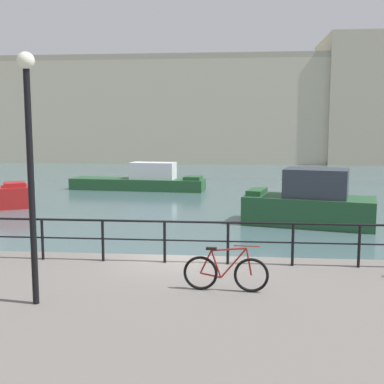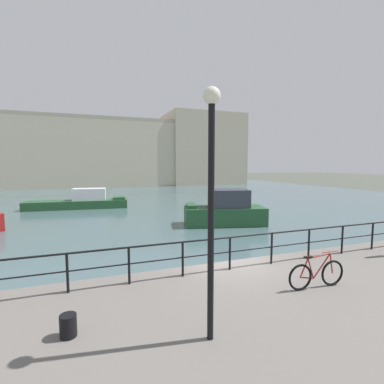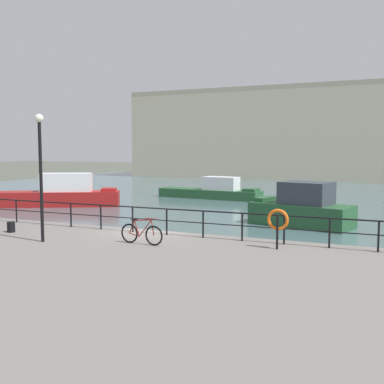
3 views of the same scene
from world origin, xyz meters
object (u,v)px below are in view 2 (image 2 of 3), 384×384
harbor_building (139,153)px  moored_red_daysailer (81,202)px  moored_small_launch (225,211)px  parked_bicycle (317,274)px  quay_lamp_post (211,183)px  mooring_bollard (68,326)px

harbor_building → moored_red_daysailer: harbor_building is taller
moored_small_launch → parked_bicycle: moored_small_launch is taller
moored_small_launch → quay_lamp_post: size_ratio=1.31×
moored_red_daysailer → quay_lamp_post: size_ratio=2.08×
moored_small_launch → parked_bicycle: 12.96m
harbor_building → mooring_bollard: size_ratio=132.93×
moored_red_daysailer → mooring_bollard: (0.29, -24.33, 0.56)m
harbor_building → parked_bicycle: harbor_building is taller
moored_red_daysailer → quay_lamp_post: quay_lamp_post is taller
harbor_building → moored_red_daysailer: (-11.16, -31.69, -6.16)m
parked_bicycle → quay_lamp_post: (-3.61, -1.06, 2.62)m
parked_bicycle → harbor_building: bearing=88.4°
quay_lamp_post → moored_red_daysailer: bearing=96.4°
harbor_building → moored_small_launch: bearing=-91.5°
moored_red_daysailer → parked_bicycle: (6.47, -24.29, 0.72)m
parked_bicycle → quay_lamp_post: size_ratio=0.38×
harbor_building → mooring_bollard: harbor_building is taller
moored_small_launch → mooring_bollard: 15.85m
moored_small_launch → parked_bicycle: size_ratio=3.49×
harbor_building → parked_bicycle: bearing=-94.8°
mooring_bollard → quay_lamp_post: size_ratio=0.09×
moored_small_launch → quay_lamp_post: 15.59m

